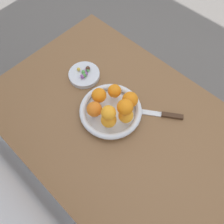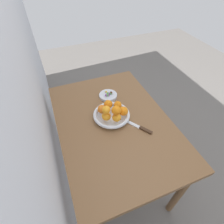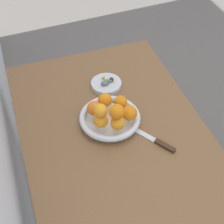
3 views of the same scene
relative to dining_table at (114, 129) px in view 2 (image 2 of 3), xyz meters
name	(u,v)px [view 2 (image 2 of 3)]	position (x,y,z in m)	size (l,w,h in m)	color
ground_plane	(113,171)	(0.00, 0.00, -0.65)	(6.00, 6.00, 0.00)	slate
wall_back	(14,70)	(0.00, 0.46, 0.60)	(4.00, 0.05, 2.50)	silver
dining_table	(114,129)	(0.00, 0.00, 0.00)	(1.10, 0.76, 0.74)	brown
fruit_bowl	(112,115)	(0.04, 0.00, 0.11)	(0.26, 0.26, 0.04)	silver
candy_dish	(108,96)	(0.26, -0.06, 0.10)	(0.14, 0.14, 0.02)	silver
orange_0	(108,104)	(0.10, 0.00, 0.16)	(0.06, 0.06, 0.06)	orange
orange_1	(102,109)	(0.07, 0.06, 0.16)	(0.06, 0.06, 0.06)	orange
orange_2	(106,116)	(0.00, 0.05, 0.16)	(0.06, 0.06, 0.06)	orange
orange_3	(117,117)	(-0.03, -0.01, 0.16)	(0.06, 0.06, 0.06)	orange
orange_4	(123,111)	(0.00, -0.07, 0.16)	(0.06, 0.06, 0.06)	orange
orange_5	(118,105)	(0.08, -0.06, 0.16)	(0.06, 0.06, 0.06)	orange
orange_6	(106,109)	(0.00, 0.05, 0.22)	(0.06, 0.06, 0.06)	orange
orange_7	(116,110)	(-0.03, -0.01, 0.22)	(0.06, 0.06, 0.06)	orange
candy_ball_0	(108,94)	(0.26, -0.06, 0.12)	(0.02, 0.02, 0.02)	#4C9947
candy_ball_1	(107,95)	(0.25, -0.04, 0.12)	(0.02, 0.02, 0.02)	#4C9947
candy_ball_2	(111,94)	(0.26, -0.08, 0.12)	(0.02, 0.02, 0.02)	#4C9947
candy_ball_3	(106,95)	(0.25, -0.04, 0.12)	(0.02, 0.02, 0.02)	#8C4C99
candy_ball_4	(109,94)	(0.26, -0.06, 0.12)	(0.02, 0.02, 0.02)	#8C4C99
candy_ball_5	(109,95)	(0.25, -0.06, 0.12)	(0.02, 0.02, 0.02)	#8C4C99
candy_ball_6	(106,92)	(0.29, -0.05, 0.12)	(0.02, 0.02, 0.02)	gold
candy_ball_7	(111,93)	(0.26, -0.08, 0.12)	(0.02, 0.02, 0.02)	#472819
knife	(138,126)	(-0.11, -0.13, 0.09)	(0.23, 0.16, 0.01)	#3F2819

